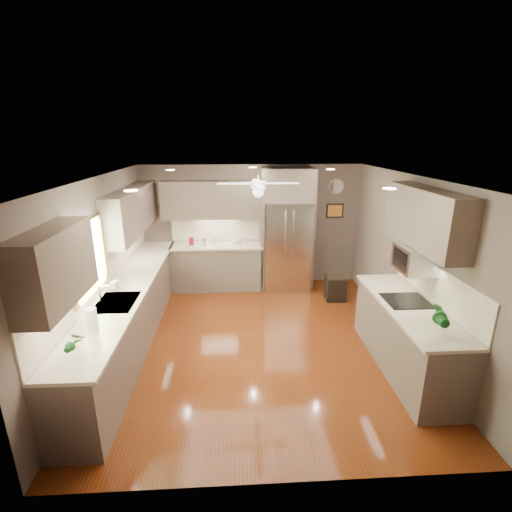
{
  "coord_description": "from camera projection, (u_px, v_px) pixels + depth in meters",
  "views": [
    {
      "loc": [
        -0.35,
        -5.07,
        3.01
      ],
      "look_at": [
        -0.01,
        0.6,
        1.19
      ],
      "focal_mm": 26.0,
      "sensor_mm": 36.0,
      "label": 1
    }
  ],
  "objects": [
    {
      "name": "soap_bottle",
      "position": [
        115.0,
        284.0,
        5.25
      ],
      "size": [
        0.1,
        0.1,
        0.19
      ],
      "primitive_type": "imported",
      "rotation": [
        0.0,
        0.0,
        -0.11
      ],
      "color": "white",
      "rests_on": "left_run"
    },
    {
      "name": "wall_back",
      "position": [
        251.0,
        226.0,
        7.76
      ],
      "size": [
        4.5,
        0.0,
        4.5
      ],
      "primitive_type": "plane",
      "rotation": [
        1.57,
        0.0,
        0.0
      ],
      "color": "brown",
      "rests_on": "ground"
    },
    {
      "name": "recessed_lights",
      "position": [
        255.0,
        175.0,
        5.38
      ],
      "size": [
        2.84,
        3.14,
        0.01
      ],
      "color": "white",
      "rests_on": "ceiling"
    },
    {
      "name": "ceiling",
      "position": [
        260.0,
        177.0,
        5.0
      ],
      "size": [
        5.0,
        5.0,
        0.0
      ],
      "primitive_type": "plane",
      "rotation": [
        3.14,
        0.0,
        0.0
      ],
      "color": "white",
      "rests_on": "ground"
    },
    {
      "name": "microwave",
      "position": [
        415.0,
        259.0,
        4.9
      ],
      "size": [
        0.43,
        0.55,
        0.34
      ],
      "color": "silver",
      "rests_on": "wall_right"
    },
    {
      "name": "potted_plant_right",
      "position": [
        441.0,
        316.0,
        4.11
      ],
      "size": [
        0.22,
        0.18,
        0.36
      ],
      "primitive_type": "imported",
      "rotation": [
        0.0,
        0.0,
        -0.12
      ],
      "color": "#17511D",
      "rests_on": "right_run"
    },
    {
      "name": "wall_left",
      "position": [
        101.0,
        268.0,
        5.25
      ],
      "size": [
        0.0,
        5.0,
        5.0
      ],
      "primitive_type": "plane",
      "rotation": [
        1.57,
        0.0,
        1.57
      ],
      "color": "brown",
      "rests_on": "ground"
    },
    {
      "name": "floor",
      "position": [
        259.0,
        340.0,
        5.76
      ],
      "size": [
        5.0,
        5.0,
        0.0
      ],
      "primitive_type": "plane",
      "color": "#4A2009",
      "rests_on": "ground"
    },
    {
      "name": "uppers",
      "position": [
        210.0,
        213.0,
        5.82
      ],
      "size": [
        4.5,
        4.7,
        0.95
      ],
      "color": "brown",
      "rests_on": "wall_left"
    },
    {
      "name": "left_run",
      "position": [
        131.0,
        311.0,
        5.65
      ],
      "size": [
        0.65,
        4.7,
        1.45
      ],
      "color": "brown",
      "rests_on": "ground"
    },
    {
      "name": "potted_plant_left",
      "position": [
        74.0,
        342.0,
        3.64
      ],
      "size": [
        0.17,
        0.12,
        0.31
      ],
      "primitive_type": "imported",
      "rotation": [
        0.0,
        0.0,
        -0.06
      ],
      "color": "#17511D",
      "rests_on": "left_run"
    },
    {
      "name": "back_run",
      "position": [
        217.0,
        265.0,
        7.67
      ],
      "size": [
        1.85,
        0.65,
        1.45
      ],
      "color": "brown",
      "rests_on": "ground"
    },
    {
      "name": "right_run",
      "position": [
        407.0,
        335.0,
        4.96
      ],
      "size": [
        0.7,
        2.2,
        1.45
      ],
      "color": "brown",
      "rests_on": "ground"
    },
    {
      "name": "framed_print",
      "position": [
        335.0,
        211.0,
        7.74
      ],
      "size": [
        0.36,
        0.03,
        0.3
      ],
      "color": "black",
      "rests_on": "wall_back"
    },
    {
      "name": "paper_towel",
      "position": [
        92.0,
        321.0,
        4.1
      ],
      "size": [
        0.12,
        0.12,
        0.31
      ],
      "color": "white",
      "rests_on": "left_run"
    },
    {
      "name": "canister_b",
      "position": [
        205.0,
        241.0,
        7.47
      ],
      "size": [
        0.08,
        0.08,
        0.13
      ],
      "primitive_type": "cylinder",
      "rotation": [
        0.0,
        0.0,
        0.04
      ],
      "color": "silver",
      "rests_on": "back_run"
    },
    {
      "name": "sink",
      "position": [
        116.0,
        304.0,
        4.9
      ],
      "size": [
        0.5,
        0.7,
        0.32
      ],
      "color": "silver",
      "rests_on": "left_run"
    },
    {
      "name": "canister_c",
      "position": [
        215.0,
        240.0,
        7.52
      ],
      "size": [
        0.11,
        0.11,
        0.16
      ],
      "primitive_type": "cylinder",
      "rotation": [
        0.0,
        0.0,
        -0.12
      ],
      "color": "#BDB08E",
      "rests_on": "back_run"
    },
    {
      "name": "ceiling_fan",
      "position": [
        258.0,
        187.0,
        5.33
      ],
      "size": [
        1.18,
        1.18,
        0.32
      ],
      "color": "white",
      "rests_on": "ceiling"
    },
    {
      "name": "wall_clock",
      "position": [
        336.0,
        187.0,
        7.59
      ],
      "size": [
        0.3,
        0.03,
        0.3
      ],
      "color": "white",
      "rests_on": "wall_back"
    },
    {
      "name": "wall_right",
      "position": [
        410.0,
        262.0,
        5.51
      ],
      "size": [
        0.0,
        5.0,
        5.0
      ],
      "primitive_type": "plane",
      "rotation": [
        1.57,
        0.0,
        -1.57
      ],
      "color": "brown",
      "rests_on": "ground"
    },
    {
      "name": "bowl",
      "position": [
        236.0,
        243.0,
        7.53
      ],
      "size": [
        0.26,
        0.26,
        0.05
      ],
      "primitive_type": "imported",
      "rotation": [
        0.0,
        0.0,
        0.28
      ],
      "color": "#BDB08E",
      "rests_on": "back_run"
    },
    {
      "name": "window",
      "position": [
        87.0,
        259.0,
        4.69
      ],
      "size": [
        0.05,
        1.12,
        0.92
      ],
      "color": "#BFF2B2",
      "rests_on": "wall_left"
    },
    {
      "name": "refrigerator",
      "position": [
        287.0,
        232.0,
        7.49
      ],
      "size": [
        1.06,
        0.75,
        2.45
      ],
      "color": "silver",
      "rests_on": "ground"
    },
    {
      "name": "stool",
      "position": [
        335.0,
        288.0,
        7.16
      ],
      "size": [
        0.39,
        0.39,
        0.46
      ],
      "color": "black",
      "rests_on": "ground"
    },
    {
      "name": "wall_front",
      "position": [
        280.0,
        365.0,
        3.0
      ],
      "size": [
        4.5,
        0.0,
        4.5
      ],
      "primitive_type": "plane",
      "rotation": [
        -1.57,
        0.0,
        0.0
      ],
      "color": "brown",
      "rests_on": "ground"
    },
    {
      "name": "canister_a",
      "position": [
        192.0,
        241.0,
        7.45
      ],
      "size": [
        0.13,
        0.13,
        0.15
      ],
      "primitive_type": "cylinder",
      "rotation": [
        0.0,
        0.0,
        -0.43
      ],
      "color": "maroon",
      "rests_on": "back_run"
    }
  ]
}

